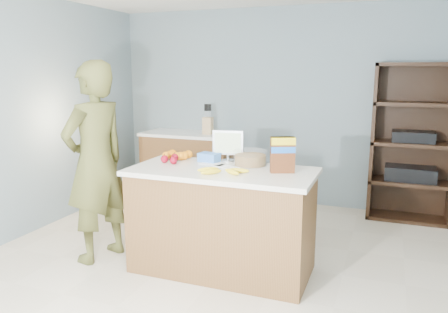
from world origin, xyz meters
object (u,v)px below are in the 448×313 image
(counter_peninsula, at_px, (222,224))
(cereal_box, at_px, (283,152))
(shelving_unit, at_px, (412,146))
(person, at_px, (96,163))
(tv, at_px, (228,144))

(counter_peninsula, xyz_separation_m, cereal_box, (0.50, 0.06, 0.65))
(shelving_unit, bearing_deg, counter_peninsula, -127.11)
(person, xyz_separation_m, cereal_box, (1.65, 0.23, 0.17))
(counter_peninsula, xyz_separation_m, person, (-1.15, -0.17, 0.49))
(shelving_unit, xyz_separation_m, cereal_box, (-1.05, -1.99, 0.21))
(tv, bearing_deg, shelving_unit, 46.65)
(shelving_unit, xyz_separation_m, person, (-2.70, -2.21, 0.04))
(person, bearing_deg, counter_peninsula, 112.71)
(counter_peninsula, distance_m, tv, 0.73)
(cereal_box, bearing_deg, tv, 154.36)
(shelving_unit, relative_size, cereal_box, 6.17)
(counter_peninsula, height_order, person, person)
(counter_peninsula, relative_size, tv, 5.53)
(shelving_unit, bearing_deg, person, -140.63)
(person, height_order, tv, person)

